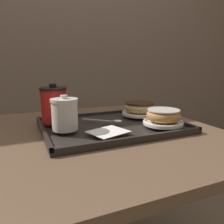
% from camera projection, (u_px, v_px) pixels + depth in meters
% --- Properties ---
extents(wall_behind, '(8.00, 0.05, 2.40)m').
position_uv_depth(wall_behind, '(54.00, 33.00, 1.72)').
color(wall_behind, '#7A6656').
rests_on(wall_behind, ground_plane).
extents(cafe_table, '(0.82, 0.90, 0.71)m').
position_uv_depth(cafe_table, '(107.00, 171.00, 0.87)').
color(cafe_table, brown).
rests_on(cafe_table, ground_plane).
extents(serving_tray, '(0.53, 0.40, 0.02)m').
position_uv_depth(serving_tray, '(112.00, 126.00, 0.86)').
color(serving_tray, '#282321').
rests_on(serving_tray, cafe_table).
extents(napkin_paper, '(0.15, 0.13, 0.00)m').
position_uv_depth(napkin_paper, '(108.00, 132.00, 0.73)').
color(napkin_paper, white).
rests_on(napkin_paper, serving_tray).
extents(coffee_cup_front, '(0.09, 0.09, 0.12)m').
position_uv_depth(coffee_cup_front, '(65.00, 114.00, 0.74)').
color(coffee_cup_front, white).
rests_on(coffee_cup_front, serving_tray).
extents(coffee_cup_rear, '(0.10, 0.10, 0.15)m').
position_uv_depth(coffee_cup_rear, '(54.00, 105.00, 0.84)').
color(coffee_cup_rear, red).
rests_on(coffee_cup_rear, serving_tray).
extents(plate_with_chocolate_donut, '(0.15, 0.15, 0.01)m').
position_uv_depth(plate_with_chocolate_donut, '(163.00, 122.00, 0.82)').
color(plate_with_chocolate_donut, white).
rests_on(plate_with_chocolate_donut, serving_tray).
extents(donut_chocolate_glazed, '(0.13, 0.13, 0.04)m').
position_uv_depth(donut_chocolate_glazed, '(163.00, 115.00, 0.82)').
color(donut_chocolate_glazed, tan).
rests_on(donut_chocolate_glazed, plate_with_chocolate_donut).
extents(plate_with_plain_donut, '(0.16, 0.16, 0.01)m').
position_uv_depth(plate_with_plain_donut, '(140.00, 113.00, 0.98)').
color(plate_with_plain_donut, white).
rests_on(plate_with_plain_donut, serving_tray).
extents(donut_plain, '(0.14, 0.14, 0.04)m').
position_uv_depth(donut_plain, '(140.00, 107.00, 0.98)').
color(donut_plain, '#DBB270').
rests_on(donut_plain, plate_with_plain_donut).
extents(spoon, '(0.13, 0.12, 0.01)m').
position_uv_depth(spoon, '(110.00, 121.00, 0.86)').
color(spoon, silver).
rests_on(spoon, serving_tray).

